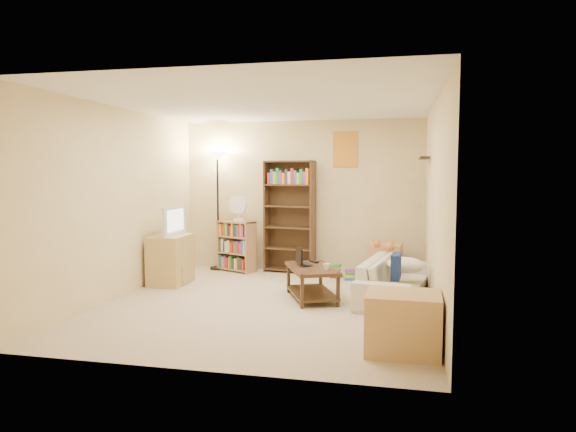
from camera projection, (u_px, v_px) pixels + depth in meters
The scene contains 19 objects.
room at pixel (268, 175), 6.34m from camera, with size 4.50×4.54×2.52m.
sofa at pixel (394, 279), 6.70m from camera, with size 1.00×1.88×0.52m, color beige.
navy_pillow at pixel (396, 267), 6.29m from camera, with size 0.34×0.10×0.31m, color navy.
cream_blanket at pixel (405, 265), 6.67m from camera, with size 0.48×0.34×0.21m, color white.
tabby_cat at pixel (387, 246), 7.39m from camera, with size 0.42×0.20×0.14m.
coffee_table at pixel (312, 278), 6.67m from camera, with size 0.87×1.09×0.43m.
laptop at pixel (309, 264), 6.80m from camera, with size 0.28×0.33×0.02m, color black.
laptop_screen at pixel (299, 256), 6.76m from camera, with size 0.01×0.32×0.21m, color white.
mug at pixel (327, 267), 6.43m from camera, with size 0.13×0.13×0.09m, color white.
tv_remote at pixel (314, 262), 6.99m from camera, with size 0.05×0.17×0.02m, color black.
tv_stand at pixel (171, 260), 7.59m from camera, with size 0.48×0.68×0.72m, color tan.
television at pixel (170, 221), 7.54m from camera, with size 0.10×0.74×0.43m, color black.
tall_bookshelf at pixel (289, 214), 8.42m from camera, with size 0.86×0.38×1.84m.
short_bookshelf at pixel (236, 246), 8.55m from camera, with size 0.71×0.50×0.84m.
desk_fan at pixel (238, 207), 8.44m from camera, with size 0.30×0.17×0.43m.
floor_lamp at pixel (217, 176), 8.63m from camera, with size 0.34×0.34×2.00m.
side_table at pixel (385, 262), 7.89m from camera, with size 0.49×0.49×0.56m, color tan.
end_cabinet at pixel (403, 323), 4.70m from camera, with size 0.67×0.56×0.56m, color tan.
book_stacks at pixel (328, 271), 8.10m from camera, with size 0.93×0.48×0.22m.
Camera 1 is at (1.59, -6.16, 1.67)m, focal length 32.00 mm.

